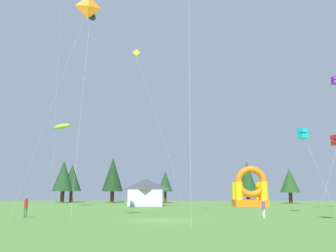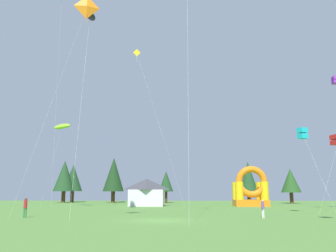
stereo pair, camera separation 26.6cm
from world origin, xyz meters
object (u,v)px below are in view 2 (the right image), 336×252
person_far_side (263,207)px  kite_orange_diamond (87,8)px  kite_lime_parafoil (62,126)px  kite_cyan_box (302,133)px  inflatable_blue_arch (251,192)px  kite_yellow_diamond (137,55)px  kite_purple_box (336,80)px  kite_black_parafoil (90,16)px  person_near_camera (25,206)px  festival_tent (147,192)px

person_far_side → kite_orange_diamond: bearing=87.1°
kite_lime_parafoil → person_far_side: (24.84, -18.57, -10.80)m
person_far_side → kite_cyan_box: bearing=-78.0°
inflatable_blue_arch → kite_yellow_diamond: bearing=165.2°
kite_lime_parafoil → kite_purple_box: kite_purple_box is taller
kite_yellow_diamond → kite_purple_box: bearing=-38.2°
kite_cyan_box → kite_yellow_diamond: 37.26m
kite_cyan_box → inflatable_blue_arch: 20.51m
kite_orange_diamond → kite_lime_parafoil: kite_orange_diamond is taller
kite_purple_box → inflatable_blue_arch: kite_purple_box is taller
kite_black_parafoil → kite_purple_box: (28.28, 5.80, -5.81)m
kite_orange_diamond → kite_black_parafoil: size_ratio=0.78×
kite_purple_box → kite_lime_parafoil: bearing=164.7°
kite_lime_parafoil → person_near_camera: bearing=-79.2°
kite_orange_diamond → kite_lime_parafoil: size_ratio=1.38×
kite_lime_parafoil → kite_cyan_box: 33.51m
kite_purple_box → festival_tent: 31.72m
kite_black_parafoil → person_far_side: bearing=-9.7°
kite_yellow_diamond → person_near_camera: (-6.04, -29.79, -26.12)m
kite_orange_diamond → person_far_side: bearing=27.1°
kite_lime_parafoil → kite_black_parafoil: bearing=-63.4°
kite_purple_box → kite_orange_diamond: bearing=-148.0°
kite_cyan_box → person_near_camera: bearing=-168.8°
kite_purple_box → kite_black_parafoil: bearing=-168.4°
kite_black_parafoil → inflatable_blue_arch: 35.39m
person_far_side → festival_tent: 27.81m
kite_cyan_box → festival_tent: kite_cyan_box is taller
festival_tent → person_far_side: bearing=-62.7°
kite_orange_diamond → festival_tent: (1.66, 32.06, -14.14)m
kite_cyan_box → kite_yellow_diamond: kite_yellow_diamond is taller
kite_cyan_box → festival_tent: (-18.40, 19.60, -6.20)m
festival_tent → person_near_camera: bearing=-108.8°
person_far_side → inflatable_blue_arch: 24.86m
kite_black_parafoil → festival_tent: kite_black_parafoil is taller
inflatable_blue_arch → kite_purple_box: bearing=-64.3°
kite_cyan_box → person_far_side: (-5.64, -5.08, -7.39)m
person_far_side → kite_yellow_diamond: bearing=-2.7°
kite_orange_diamond → inflatable_blue_arch: 39.31m
kite_cyan_box → person_far_side: 10.60m
kite_black_parafoil → person_far_side: size_ratio=13.60×
kite_black_parafoil → kite_cyan_box: kite_black_parafoil is taller
kite_lime_parafoil → kite_yellow_diamond: (9.63, 10.98, 15.42)m
kite_black_parafoil → kite_yellow_diamond: kite_yellow_diamond is taller
kite_lime_parafoil → kite_purple_box: bearing=-15.3°
kite_orange_diamond → kite_black_parafoil: (-2.58, 10.27, 4.81)m
kite_orange_diamond → kite_lime_parafoil: bearing=111.9°
kite_yellow_diamond → inflatable_blue_arch: 31.69m
kite_cyan_box → inflatable_blue_arch: (-1.97, 19.48, -6.13)m
kite_yellow_diamond → person_far_side: size_ratio=17.45×
person_near_camera → inflatable_blue_arch: (24.93, 24.79, 1.16)m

